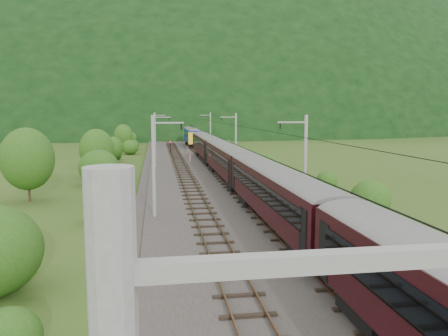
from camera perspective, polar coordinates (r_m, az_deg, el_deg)
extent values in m
plane|color=#304816|center=(35.95, 0.97, -6.40)|extent=(600.00, 600.00, 0.00)
cube|color=#38332D|center=(45.58, -1.17, -3.24)|extent=(14.00, 220.00, 0.30)
cube|color=brown|center=(45.22, -5.09, -2.91)|extent=(0.08, 220.00, 0.15)
cube|color=brown|center=(45.33, -3.28, -2.87)|extent=(0.08, 220.00, 0.15)
cube|color=black|center=(45.30, -4.18, -3.06)|extent=(2.40, 220.00, 0.12)
cube|color=brown|center=(45.77, 0.92, -2.76)|extent=(0.08, 220.00, 0.15)
cube|color=brown|center=(46.03, 2.68, -2.71)|extent=(0.08, 220.00, 0.15)
cube|color=black|center=(45.92, 1.81, -2.90)|extent=(2.40, 220.00, 0.12)
cube|color=gray|center=(2.73, 12.14, -11.92)|extent=(2.40, 0.12, 0.12)
cylinder|color=gray|center=(34.67, -9.17, 0.22)|extent=(0.28, 0.28, 8.00)
cube|color=gray|center=(34.42, -7.28, 5.88)|extent=(2.40, 0.12, 0.12)
cylinder|color=black|center=(34.47, -5.60, 5.41)|extent=(0.10, 0.10, 0.50)
cylinder|color=gray|center=(66.54, -9.03, 3.64)|extent=(0.28, 0.28, 8.00)
cube|color=gray|center=(66.41, -8.05, 6.59)|extent=(2.40, 0.12, 0.12)
cylinder|color=black|center=(66.44, -7.18, 6.35)|extent=(0.10, 0.10, 0.50)
cylinder|color=gray|center=(98.49, -8.98, 4.85)|extent=(0.28, 0.28, 8.00)
cube|color=gray|center=(98.41, -8.32, 6.84)|extent=(2.40, 0.12, 0.12)
cylinder|color=black|center=(98.43, -7.73, 6.67)|extent=(0.10, 0.10, 0.50)
cylinder|color=gray|center=(130.47, -8.96, 5.46)|extent=(0.28, 0.28, 8.00)
cube|color=gray|center=(130.41, -8.46, 6.96)|extent=(2.40, 0.12, 0.12)
cylinder|color=black|center=(130.42, -8.01, 6.84)|extent=(0.10, 0.10, 0.50)
cylinder|color=gray|center=(162.46, -8.94, 5.83)|extent=(0.28, 0.28, 8.00)
cube|color=gray|center=(162.40, -8.54, 7.04)|extent=(2.40, 0.12, 0.12)
cylinder|color=black|center=(162.42, -8.18, 6.94)|extent=(0.10, 0.10, 0.50)
cylinder|color=gray|center=(36.73, 10.56, 0.59)|extent=(0.28, 0.28, 8.00)
cube|color=gray|center=(36.11, 8.88, 5.93)|extent=(2.40, 0.12, 0.12)
cylinder|color=black|center=(35.83, 7.34, 5.46)|extent=(0.10, 0.10, 0.50)
cylinder|color=gray|center=(67.64, 1.56, 3.79)|extent=(0.28, 0.28, 8.00)
cube|color=gray|center=(67.30, 0.55, 6.67)|extent=(2.40, 0.12, 0.12)
cylinder|color=black|center=(67.15, -0.29, 6.42)|extent=(0.10, 0.10, 0.50)
cylinder|color=gray|center=(99.24, -1.78, 4.95)|extent=(0.28, 0.28, 8.00)
cube|color=gray|center=(99.01, -2.48, 6.91)|extent=(2.40, 0.12, 0.12)
cylinder|color=black|center=(98.91, -3.06, 6.73)|extent=(0.10, 0.10, 0.50)
cylinder|color=gray|center=(131.03, -3.50, 5.54)|extent=(0.28, 0.28, 8.00)
cube|color=gray|center=(130.86, -4.04, 7.03)|extent=(2.40, 0.12, 0.12)
cylinder|color=black|center=(130.78, -4.48, 6.89)|extent=(0.10, 0.10, 0.50)
cylinder|color=gray|center=(162.91, -4.55, 5.90)|extent=(0.28, 0.28, 8.00)
cube|color=gray|center=(162.77, -4.99, 7.09)|extent=(2.40, 0.12, 0.12)
cylinder|color=black|center=(162.71, -5.34, 6.98)|extent=(0.10, 0.10, 0.50)
cylinder|color=black|center=(44.57, -4.26, 5.49)|extent=(0.03, 198.00, 0.03)
cylinder|color=black|center=(45.20, 1.84, 5.54)|extent=(0.03, 198.00, 0.03)
ellipsoid|color=black|center=(294.58, -7.68, 5.70)|extent=(504.00, 360.00, 244.00)
cube|color=black|center=(18.68, 19.49, -16.97)|extent=(2.15, 3.12, 0.88)
cube|color=black|center=(31.03, 6.95, -3.18)|extent=(2.83, 21.45, 2.93)
cylinder|color=slate|center=(30.81, 6.99, -0.77)|extent=(2.83, 21.34, 2.83)
cube|color=black|center=(30.61, 4.38, -2.62)|extent=(0.05, 18.88, 1.12)
cube|color=black|center=(31.38, 9.48, -2.45)|extent=(0.05, 18.88, 1.12)
cube|color=black|center=(24.57, 11.71, -10.71)|extent=(2.15, 3.12, 0.88)
cube|color=black|center=(38.54, 3.88, -3.94)|extent=(2.15, 3.12, 0.88)
cube|color=black|center=(52.28, 0.43, 1.19)|extent=(2.83, 21.45, 2.93)
cylinder|color=slate|center=(52.15, 0.43, 2.63)|extent=(2.83, 21.34, 2.83)
cube|color=black|center=(52.03, -1.13, 1.55)|extent=(0.05, 18.88, 1.12)
cube|color=black|center=(52.49, 1.97, 1.60)|extent=(0.05, 18.88, 1.12)
cube|color=black|center=(45.22, 1.95, -2.23)|extent=(2.15, 3.12, 0.88)
cube|color=black|center=(59.88, -0.73, 0.16)|extent=(2.15, 3.12, 0.88)
cube|color=black|center=(73.94, -2.31, 3.02)|extent=(2.83, 21.45, 2.93)
cylinder|color=slate|center=(73.85, -2.31, 4.04)|extent=(2.83, 21.34, 2.83)
cube|color=black|center=(73.77, -3.42, 3.28)|extent=(0.05, 18.88, 1.12)
cube|color=black|center=(74.09, -1.20, 3.31)|extent=(0.05, 18.88, 1.12)
cube|color=black|center=(66.70, -1.57, 0.90)|extent=(2.15, 3.12, 0.88)
cube|color=black|center=(81.54, -2.90, 2.09)|extent=(2.15, 3.12, 0.88)
cube|color=navy|center=(104.47, -4.23, 4.30)|extent=(2.83, 17.55, 2.93)
cylinder|color=slate|center=(104.41, -4.23, 5.02)|extent=(2.83, 17.46, 2.83)
cube|color=black|center=(104.35, -5.01, 4.48)|extent=(0.05, 15.45, 1.12)
cube|color=black|center=(104.57, -3.44, 4.50)|extent=(0.05, 15.45, 1.12)
cube|color=black|center=(98.48, -3.93, 3.00)|extent=(2.15, 3.12, 0.88)
cube|color=black|center=(110.70, -4.47, 3.48)|extent=(2.15, 3.12, 0.88)
cube|color=yellow|center=(113.02, -4.58, 4.43)|extent=(2.88, 0.50, 2.63)
cube|color=yellow|center=(95.95, -3.81, 3.91)|extent=(2.88, 0.50, 2.63)
cube|color=black|center=(107.37, -4.37, 5.45)|extent=(0.08, 1.60, 0.88)
cylinder|color=red|center=(70.48, -4.45, 1.23)|extent=(0.15, 0.15, 1.41)
cylinder|color=red|center=(87.00, -4.75, 2.40)|extent=(0.15, 0.15, 1.39)
cylinder|color=black|center=(86.80, -7.00, 2.64)|extent=(0.16, 0.16, 2.25)
sphere|color=red|center=(86.71, -7.01, 3.42)|extent=(0.27, 0.27, 0.27)
ellipsoid|color=#234F15|center=(35.20, -15.71, -5.01)|extent=(2.62, 2.62, 2.36)
ellipsoid|color=#234F15|center=(41.79, -15.03, -3.19)|extent=(2.39, 2.39, 2.15)
ellipsoid|color=#234F15|center=(52.69, -16.02, 0.05)|extent=(4.64, 4.64, 4.18)
ellipsoid|color=#234F15|center=(63.37, -15.09, 0.13)|extent=(1.83, 1.83, 1.64)
ellipsoid|color=#234F15|center=(70.47, -16.36, 1.59)|extent=(3.98, 3.98, 3.59)
ellipsoid|color=#234F15|center=(79.95, -13.87, 1.68)|extent=(1.96, 1.96, 1.76)
ellipsoid|color=#234F15|center=(89.03, -12.17, 2.68)|extent=(3.28, 3.28, 2.95)
ellipsoid|color=#234F15|center=(99.92, -11.73, 3.00)|extent=(2.51, 2.51, 2.26)
ellipsoid|color=#234F15|center=(109.52, -13.38, 3.52)|extent=(3.35, 3.35, 3.02)
ellipsoid|color=#234F15|center=(118.03, -12.12, 3.87)|extent=(3.54, 3.54, 3.18)
ellipsoid|color=#234F15|center=(127.94, -12.92, 3.93)|extent=(2.63, 2.63, 2.37)
cylinder|color=black|center=(45.49, -24.16, -1.66)|extent=(0.24, 0.24, 3.85)
ellipsoid|color=#234F15|center=(45.22, -24.30, 1.09)|extent=(4.94, 4.94, 5.93)
cylinder|color=black|center=(59.10, -16.22, 0.46)|extent=(0.24, 0.24, 3.44)
ellipsoid|color=#234F15|center=(58.91, -16.29, 2.36)|extent=(4.42, 4.42, 5.31)
cylinder|color=black|center=(75.41, -14.17, 1.57)|extent=(0.24, 0.24, 2.38)
ellipsoid|color=#234F15|center=(75.29, -14.21, 2.60)|extent=(3.06, 3.06, 3.67)
cylinder|color=black|center=(88.33, -16.37, 2.34)|extent=(0.24, 0.24, 2.43)
ellipsoid|color=#234F15|center=(88.23, -16.41, 3.24)|extent=(3.13, 3.13, 3.76)
cylinder|color=black|center=(96.61, -12.98, 3.08)|extent=(0.24, 0.24, 3.15)
ellipsoid|color=#234F15|center=(96.50, -13.01, 4.15)|extent=(4.05, 4.05, 4.86)
ellipsoid|color=#234F15|center=(36.45, 18.50, -4.28)|extent=(3.20, 3.20, 2.88)
ellipsoid|color=#234F15|center=(48.02, 13.27, -1.84)|extent=(2.26, 2.26, 2.04)
ellipsoid|color=#234F15|center=(66.32, 5.74, 0.76)|extent=(2.06, 2.06, 1.85)
ellipsoid|color=#234F15|center=(80.47, 3.13, 1.86)|extent=(1.77, 1.77, 1.59)
ellipsoid|color=#234F15|center=(96.82, 0.49, 2.96)|extent=(2.30, 2.30, 2.07)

